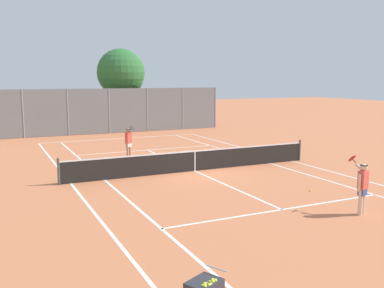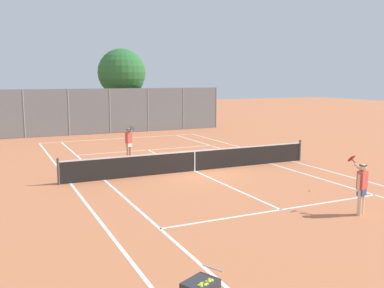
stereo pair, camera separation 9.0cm
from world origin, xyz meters
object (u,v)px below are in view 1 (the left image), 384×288
at_px(loose_tennis_ball_0, 211,146).
at_px(loose_tennis_ball_2, 204,169).
at_px(player_far_left, 129,141).
at_px(player_near_side, 362,185).
at_px(tennis_net, 195,160).
at_px(loose_tennis_ball_3, 310,190).
at_px(loose_tennis_ball_4, 139,153).
at_px(tree_behind_left, 122,74).

relative_size(loose_tennis_ball_0, loose_tennis_ball_2, 1.00).
bearing_deg(player_far_left, player_near_side, -73.15).
height_order(tennis_net, loose_tennis_ball_0, tennis_net).
xyz_separation_m(tennis_net, player_near_side, (1.89, -7.84, 0.42)).
bearing_deg(loose_tennis_ball_3, loose_tennis_ball_4, 106.99).
height_order(player_far_left, loose_tennis_ball_3, player_far_left).
bearing_deg(loose_tennis_ball_0, tennis_net, -123.77).
bearing_deg(player_far_left, tree_behind_left, 74.80).
height_order(loose_tennis_ball_2, tree_behind_left, tree_behind_left).
relative_size(player_near_side, loose_tennis_ball_4, 26.88).
distance_m(tennis_net, loose_tennis_ball_2, 0.69).
xyz_separation_m(tennis_net, loose_tennis_ball_2, (0.50, 0.09, -0.48)).
bearing_deg(player_near_side, tennis_net, 103.58).
bearing_deg(loose_tennis_ball_4, loose_tennis_ball_0, 5.00).
relative_size(tennis_net, player_near_side, 6.76).
bearing_deg(loose_tennis_ball_4, loose_tennis_ball_2, -76.30).
distance_m(player_near_side, tree_behind_left, 25.51).
bearing_deg(loose_tennis_ball_2, loose_tennis_ball_0, 59.30).
xyz_separation_m(tennis_net, loose_tennis_ball_0, (3.93, 5.88, -0.48)).
xyz_separation_m(loose_tennis_ball_3, tree_behind_left, (-0.58, 22.39, 4.51)).
height_order(loose_tennis_ball_2, loose_tennis_ball_3, same).
bearing_deg(tennis_net, loose_tennis_ball_0, 56.23).
distance_m(player_far_left, loose_tennis_ball_0, 6.00).
distance_m(player_near_side, loose_tennis_ball_3, 3.04).
distance_m(player_near_side, loose_tennis_ball_4, 13.61).
relative_size(tennis_net, loose_tennis_ball_2, 181.82).
bearing_deg(loose_tennis_ball_2, loose_tennis_ball_4, 103.70).
bearing_deg(tree_behind_left, loose_tennis_ball_3, -88.52).
height_order(loose_tennis_ball_3, tree_behind_left, tree_behind_left).
relative_size(player_far_left, loose_tennis_ball_2, 26.88).
height_order(loose_tennis_ball_4, tree_behind_left, tree_behind_left).
distance_m(loose_tennis_ball_3, tree_behind_left, 22.84).
distance_m(player_near_side, loose_tennis_ball_0, 13.90).
bearing_deg(tennis_net, tree_behind_left, 84.10).
relative_size(tennis_net, loose_tennis_ball_0, 181.82).
bearing_deg(tree_behind_left, loose_tennis_ball_4, -102.33).
bearing_deg(loose_tennis_ball_2, loose_tennis_ball_3, -69.66).
bearing_deg(loose_tennis_ball_0, loose_tennis_ball_3, -98.15).
relative_size(tennis_net, tree_behind_left, 1.82).
bearing_deg(player_near_side, loose_tennis_ball_0, 81.55).
distance_m(player_far_left, loose_tennis_ball_2, 4.83).
height_order(tennis_net, player_near_side, player_near_side).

